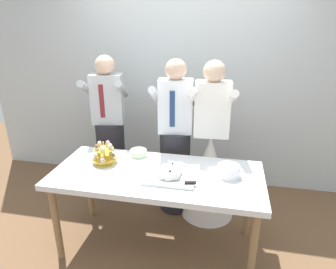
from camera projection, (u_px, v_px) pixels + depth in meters
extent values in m
plane|color=brown|center=(158.00, 245.00, 2.85)|extent=(8.00, 8.00, 0.00)
cube|color=silver|center=(183.00, 68.00, 3.59)|extent=(5.20, 0.10, 2.90)
cube|color=silver|center=(157.00, 175.00, 2.57)|extent=(1.80, 0.80, 0.05)
cylinder|color=olive|center=(56.00, 223.00, 2.58)|extent=(0.06, 0.06, 0.72)
cylinder|color=olive|center=(253.00, 251.00, 2.27)|extent=(0.06, 0.06, 0.72)
cylinder|color=olive|center=(89.00, 185.00, 3.16)|extent=(0.06, 0.06, 0.72)
cylinder|color=olive|center=(249.00, 203.00, 2.85)|extent=(0.06, 0.06, 0.72)
cylinder|color=gold|center=(105.00, 162.00, 2.73)|extent=(0.17, 0.17, 0.01)
cylinder|color=gold|center=(104.00, 153.00, 2.70)|extent=(0.01, 0.01, 0.21)
cylinder|color=gold|center=(104.00, 159.00, 2.72)|extent=(0.23, 0.23, 0.01)
cylinder|color=#D1B784|center=(114.00, 157.00, 2.70)|extent=(0.04, 0.04, 0.03)
sphere|color=brown|center=(113.00, 155.00, 2.69)|extent=(0.04, 0.04, 0.04)
cylinder|color=#D1B784|center=(111.00, 153.00, 2.78)|extent=(0.04, 0.04, 0.03)
sphere|color=beige|center=(111.00, 151.00, 2.78)|extent=(0.04, 0.04, 0.04)
cylinder|color=#D1B784|center=(99.00, 154.00, 2.77)|extent=(0.04, 0.04, 0.03)
sphere|color=white|center=(98.00, 152.00, 2.76)|extent=(0.04, 0.04, 0.04)
cylinder|color=#D1B784|center=(95.00, 159.00, 2.68)|extent=(0.04, 0.04, 0.03)
sphere|color=white|center=(94.00, 156.00, 2.67)|extent=(0.04, 0.04, 0.04)
cylinder|color=#D1B784|center=(103.00, 161.00, 2.63)|extent=(0.04, 0.04, 0.03)
sphere|color=#EAB7C6|center=(102.00, 159.00, 2.62)|extent=(0.04, 0.04, 0.04)
cylinder|color=gold|center=(104.00, 149.00, 2.69)|extent=(0.18, 0.18, 0.01)
cylinder|color=#D1B784|center=(110.00, 148.00, 2.67)|extent=(0.04, 0.04, 0.03)
sphere|color=white|center=(110.00, 145.00, 2.66)|extent=(0.04, 0.04, 0.04)
cylinder|color=#D1B784|center=(108.00, 145.00, 2.73)|extent=(0.04, 0.04, 0.03)
sphere|color=#EAB7C6|center=(108.00, 142.00, 2.72)|extent=(0.04, 0.04, 0.04)
cylinder|color=#D1B784|center=(100.00, 145.00, 2.72)|extent=(0.04, 0.04, 0.03)
sphere|color=beige|center=(99.00, 143.00, 2.71)|extent=(0.04, 0.04, 0.04)
cylinder|color=#D1B784|center=(97.00, 149.00, 2.65)|extent=(0.04, 0.04, 0.03)
sphere|color=brown|center=(97.00, 146.00, 2.64)|extent=(0.04, 0.04, 0.04)
cylinder|color=#D1B784|center=(103.00, 150.00, 2.62)|extent=(0.04, 0.04, 0.03)
sphere|color=white|center=(102.00, 148.00, 2.61)|extent=(0.04, 0.04, 0.04)
cube|color=silver|center=(170.00, 177.00, 2.46)|extent=(0.42, 0.31, 0.02)
sphere|color=white|center=(176.00, 174.00, 2.44)|extent=(0.07, 0.07, 0.07)
sphere|color=white|center=(177.00, 171.00, 2.48)|extent=(0.08, 0.08, 0.08)
sphere|color=white|center=(172.00, 169.00, 2.50)|extent=(0.10, 0.10, 0.10)
sphere|color=white|center=(165.00, 169.00, 2.51)|extent=(0.09, 0.09, 0.09)
sphere|color=white|center=(162.00, 172.00, 2.46)|extent=(0.09, 0.09, 0.09)
sphere|color=white|center=(163.00, 175.00, 2.41)|extent=(0.08, 0.08, 0.08)
sphere|color=white|center=(169.00, 177.00, 2.39)|extent=(0.08, 0.08, 0.08)
sphere|color=white|center=(174.00, 175.00, 2.41)|extent=(0.10, 0.10, 0.10)
sphere|color=white|center=(170.00, 171.00, 2.44)|extent=(0.11, 0.11, 0.11)
sphere|color=#DB474C|center=(172.00, 169.00, 2.42)|extent=(0.02, 0.02, 0.02)
sphere|color=#DB474C|center=(171.00, 168.00, 2.44)|extent=(0.02, 0.02, 0.02)
sphere|color=#2D1938|center=(173.00, 163.00, 2.48)|extent=(0.02, 0.02, 0.02)
sphere|color=#2D1938|center=(170.00, 171.00, 2.38)|extent=(0.02, 0.02, 0.02)
cube|color=silver|center=(171.00, 183.00, 2.35)|extent=(0.23, 0.07, 0.00)
cube|color=black|center=(190.00, 183.00, 2.34)|extent=(0.09, 0.04, 0.02)
cylinder|color=white|center=(228.00, 176.00, 2.50)|extent=(0.18, 0.18, 0.01)
cylinder|color=white|center=(229.00, 174.00, 2.50)|extent=(0.18, 0.18, 0.01)
cylinder|color=white|center=(229.00, 173.00, 2.50)|extent=(0.18, 0.18, 0.01)
cylinder|color=white|center=(228.00, 172.00, 2.50)|extent=(0.18, 0.18, 0.01)
cylinder|color=white|center=(229.00, 171.00, 2.49)|extent=(0.18, 0.18, 0.01)
cylinder|color=white|center=(229.00, 170.00, 2.49)|extent=(0.18, 0.18, 0.01)
cylinder|color=white|center=(229.00, 168.00, 2.48)|extent=(0.18, 0.18, 0.01)
cylinder|color=white|center=(229.00, 167.00, 2.48)|extent=(0.18, 0.18, 0.01)
cylinder|color=white|center=(229.00, 166.00, 2.47)|extent=(0.18, 0.18, 0.01)
cylinder|color=white|center=(139.00, 156.00, 2.86)|extent=(0.24, 0.24, 0.01)
cylinder|color=beige|center=(138.00, 153.00, 2.85)|extent=(0.16, 0.16, 0.06)
cylinder|color=#232328|center=(175.00, 171.00, 3.25)|extent=(0.32, 0.32, 0.92)
cube|color=white|center=(175.00, 106.00, 2.99)|extent=(0.36, 0.24, 0.54)
sphere|color=#D8B293|center=(176.00, 69.00, 2.86)|extent=(0.21, 0.21, 0.21)
cylinder|color=white|center=(155.00, 95.00, 2.97)|extent=(0.14, 0.49, 0.28)
cylinder|color=white|center=(193.00, 96.00, 2.94)|extent=(0.14, 0.49, 0.28)
cube|color=navy|center=(172.00, 109.00, 2.90)|extent=(0.05, 0.02, 0.36)
cone|color=white|center=(209.00, 176.00, 3.16)|extent=(0.56, 0.56, 0.92)
cube|color=white|center=(212.00, 109.00, 2.89)|extent=(0.35, 0.22, 0.54)
sphere|color=beige|center=(214.00, 71.00, 2.76)|extent=(0.21, 0.21, 0.21)
cylinder|color=white|center=(192.00, 98.00, 2.88)|extent=(0.11, 0.49, 0.28)
cylinder|color=white|center=(232.00, 99.00, 2.83)|extent=(0.11, 0.49, 0.28)
cylinder|color=#232328|center=(112.00, 159.00, 3.53)|extent=(0.32, 0.32, 0.92)
cube|color=#B2B7BC|center=(107.00, 99.00, 3.26)|extent=(0.37, 0.26, 0.54)
sphere|color=#D8B293|center=(105.00, 65.00, 3.13)|extent=(0.21, 0.21, 0.21)
cylinder|color=#B2B7BC|center=(87.00, 89.00, 3.23)|extent=(0.16, 0.49, 0.28)
cylinder|color=#B2B7BC|center=(122.00, 89.00, 3.22)|extent=(0.16, 0.49, 0.28)
cube|color=maroon|center=(102.00, 101.00, 3.17)|extent=(0.05, 0.02, 0.36)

